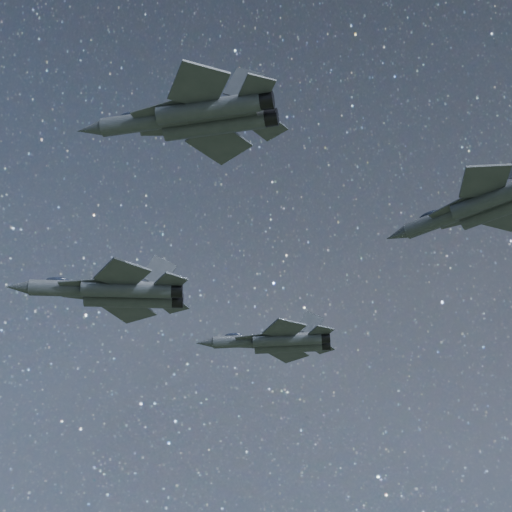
# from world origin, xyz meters

# --- Properties ---
(jet_lead) EXTENTS (20.13, 13.60, 5.07)m
(jet_lead) POSITION_xyz_m (-19.34, 0.79, 145.05)
(jet_lead) COLOR #2D3239
(jet_left) EXTENTS (17.67, 12.30, 4.44)m
(jet_left) POSITION_xyz_m (-4.97, 18.40, 145.89)
(jet_left) COLOR #2D3239
(jet_right) EXTENTS (18.67, 13.26, 4.75)m
(jet_right) POSITION_xyz_m (-4.08, -19.34, 149.17)
(jet_right) COLOR #2D3239
(jet_slot) EXTENTS (18.59, 12.24, 4.76)m
(jet_slot) POSITION_xyz_m (20.30, -2.84, 147.52)
(jet_slot) COLOR #2D3239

